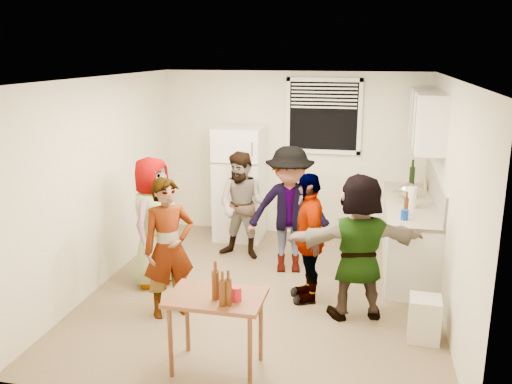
% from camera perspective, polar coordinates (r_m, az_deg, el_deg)
% --- Properties ---
extents(room, '(4.00, 4.50, 2.50)m').
position_cam_1_polar(room, '(6.57, 0.88, -10.47)').
color(room, silver).
rests_on(room, ground).
extents(window, '(1.12, 0.10, 1.06)m').
position_cam_1_polar(window, '(8.13, 7.12, 7.92)').
color(window, white).
rests_on(window, room).
extents(refrigerator, '(0.70, 0.70, 1.70)m').
position_cam_1_polar(refrigerator, '(8.18, -1.71, 0.94)').
color(refrigerator, white).
rests_on(refrigerator, ground).
extents(counter_lower, '(0.60, 2.20, 0.86)m').
position_cam_1_polar(counter_lower, '(7.40, 15.74, -4.51)').
color(counter_lower, white).
rests_on(counter_lower, ground).
extents(countertop, '(0.64, 2.22, 0.04)m').
position_cam_1_polar(countertop, '(7.27, 15.99, -1.16)').
color(countertop, '#BBAD96').
rests_on(countertop, counter_lower).
extents(backsplash, '(0.03, 2.20, 0.36)m').
position_cam_1_polar(backsplash, '(7.24, 18.34, 0.25)').
color(backsplash, beige).
rests_on(backsplash, countertop).
extents(upper_cabinets, '(0.34, 1.60, 0.70)m').
position_cam_1_polar(upper_cabinets, '(7.27, 17.51, 7.36)').
color(upper_cabinets, white).
rests_on(upper_cabinets, room).
extents(kettle, '(0.30, 0.26, 0.22)m').
position_cam_1_polar(kettle, '(7.45, 15.52, -0.58)').
color(kettle, silver).
rests_on(kettle, countertop).
extents(paper_towel, '(0.12, 0.12, 0.26)m').
position_cam_1_polar(paper_towel, '(6.99, 15.98, -1.61)').
color(paper_towel, white).
rests_on(paper_towel, countertop).
extents(wine_bottle, '(0.08, 0.08, 0.30)m').
position_cam_1_polar(wine_bottle, '(8.01, 16.01, 0.45)').
color(wine_bottle, black).
rests_on(wine_bottle, countertop).
extents(beer_bottle_counter, '(0.05, 0.05, 0.21)m').
position_cam_1_polar(beer_bottle_counter, '(6.67, 15.46, -2.35)').
color(beer_bottle_counter, '#47230C').
rests_on(beer_bottle_counter, countertop).
extents(blue_cup, '(0.09, 0.09, 0.12)m').
position_cam_1_polar(blue_cup, '(6.48, 15.33, -2.83)').
color(blue_cup, '#0533A3').
rests_on(blue_cup, countertop).
extents(picture_frame, '(0.02, 0.19, 0.16)m').
position_cam_1_polar(picture_frame, '(7.93, 17.32, 0.78)').
color(picture_frame, '#CFC256').
rests_on(picture_frame, countertop).
extents(trash_bin, '(0.32, 0.32, 0.44)m').
position_cam_1_polar(trash_bin, '(5.73, 17.32, -12.37)').
color(trash_bin, beige).
rests_on(trash_bin, ground).
extents(serving_table, '(0.85, 0.57, 0.71)m').
position_cam_1_polar(serving_table, '(5.19, -4.08, -17.93)').
color(serving_table, brown).
rests_on(serving_table, ground).
extents(beer_bottle_table, '(0.07, 0.07, 0.26)m').
position_cam_1_polar(beer_bottle_table, '(4.78, -4.25, -11.15)').
color(beer_bottle_table, '#47230C').
rests_on(beer_bottle_table, serving_table).
extents(red_cup, '(0.09, 0.09, 0.12)m').
position_cam_1_polar(red_cup, '(4.75, -2.08, -11.32)').
color(red_cup, red).
rests_on(red_cup, serving_table).
extents(guest_grey, '(1.65, 0.92, 0.51)m').
position_cam_1_polar(guest_grey, '(6.91, -10.47, -9.40)').
color(guest_grey, '#959595').
rests_on(guest_grey, ground).
extents(guest_stripe, '(1.35, 1.56, 0.36)m').
position_cam_1_polar(guest_stripe, '(6.15, -8.87, -12.49)').
color(guest_stripe, '#141933').
rests_on(guest_stripe, ground).
extents(guest_back_left, '(0.93, 1.57, 0.56)m').
position_cam_1_polar(guest_back_left, '(7.62, -1.35, -6.82)').
color(guest_back_left, brown).
rests_on(guest_back_left, ground).
extents(guest_back_right, '(1.33, 1.80, 0.61)m').
position_cam_1_polar(guest_back_right, '(7.19, 3.42, -8.20)').
color(guest_back_right, '#45444A').
rests_on(guest_back_right, ground).
extents(guest_black, '(1.69, 1.27, 0.37)m').
position_cam_1_polar(guest_black, '(6.44, 5.35, -11.09)').
color(guest_black, black).
rests_on(guest_black, ground).
extents(guest_orange, '(1.86, 1.94, 0.47)m').
position_cam_1_polar(guest_orange, '(6.14, 10.39, -12.63)').
color(guest_orange, '#F78950').
rests_on(guest_orange, ground).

